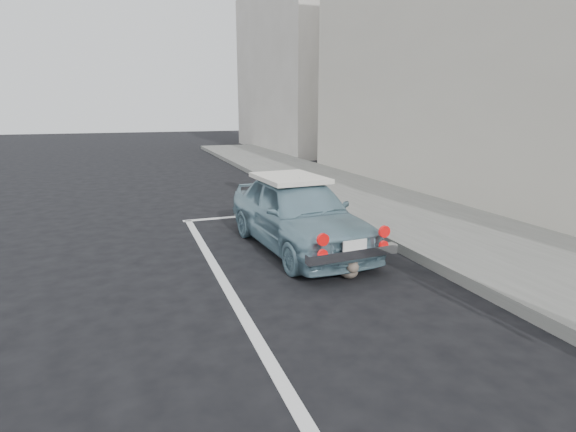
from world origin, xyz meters
The scene contains 6 objects.
sidewalk centered at (3.20, 2.00, 0.07)m, with size 2.80×40.00×0.15m, color slate.
building_far centered at (6.35, 20.00, 4.00)m, with size 3.50×10.00×8.00m, color #B4ADA3.
pline_front centered at (0.50, 6.50, 0.00)m, with size 3.00×0.12×0.01m, color silver.
pline_side centered at (-0.90, 3.00, 0.00)m, with size 0.12×7.00×0.01m, color silver.
retro_coupe centered at (0.48, 4.22, 0.56)m, with size 1.54×3.35×1.11m.
cat centered at (0.63, 2.81, 0.14)m, with size 0.29×0.55×0.30m.
Camera 1 is at (-1.91, -2.00, 2.12)m, focal length 28.00 mm.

